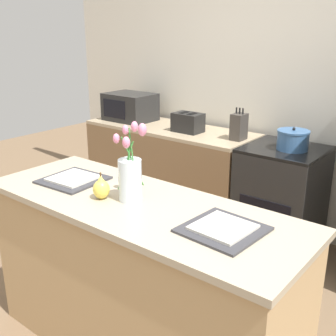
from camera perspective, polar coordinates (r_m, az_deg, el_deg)
name	(u,v)px	position (r m, az deg, el deg)	size (l,w,h in m)	color
back_wall	(299,82)	(3.74, 17.31, 11.10)	(5.20, 0.08, 2.70)	silver
kitchen_island	(140,280)	(2.39, -3.88, -14.93)	(1.80, 0.66, 0.93)	tan
back_counter	(169,171)	(4.12, 0.19, -0.42)	(1.68, 0.60, 0.88)	brown
stove_range	(280,200)	(3.57, 14.99, -4.19)	(0.60, 0.61, 0.88)	black
flower_vase	(130,175)	(2.15, -5.11, -0.94)	(0.13, 0.15, 0.42)	silver
pear_figurine	(101,188)	(2.22, -9.03, -2.72)	(0.09, 0.09, 0.14)	#E5CC4C
plate_setting_left	(74,179)	(2.52, -12.64, -1.46)	(0.35, 0.35, 0.02)	#333338
plate_setting_right	(223,228)	(1.89, 7.52, -8.11)	(0.35, 0.35, 0.02)	#333338
toaster	(188,122)	(3.80, 2.71, 6.19)	(0.28, 0.18, 0.17)	black
cooking_pot	(293,140)	(3.37, 16.56, 3.66)	(0.25, 0.25, 0.18)	#386093
microwave	(130,107)	(4.30, -5.17, 8.25)	(0.48, 0.37, 0.27)	black
knife_block	(239,127)	(3.57, 9.57, 5.54)	(0.10, 0.14, 0.27)	#3D3833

